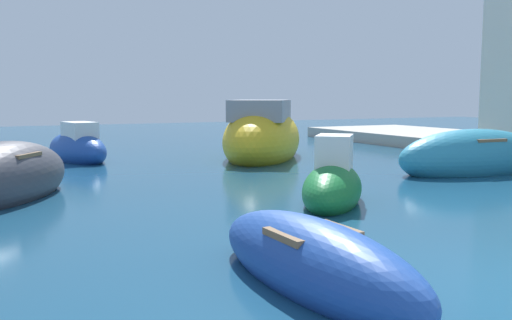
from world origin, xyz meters
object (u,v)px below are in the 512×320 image
Objects in this scene: moored_boat_2 at (262,137)px; moored_boat_4 at (1,179)px; moored_boat_0 at (333,185)px; moored_boat_8 at (473,157)px; moored_boat_6 at (77,149)px; moored_boat_9 at (312,262)px.

moored_boat_4 is at bearing 154.31° from moored_boat_2.
moored_boat_0 reaches higher than moored_boat_8.
moored_boat_0 is at bearing 94.59° from moored_boat_4.
moored_boat_9 is at bearing 169.42° from moored_boat_6.
moored_boat_6 is (2.49, 6.71, -0.03)m from moored_boat_4.
moored_boat_0 is 5.01m from moored_boat_9.
moored_boat_8 is at bearing -59.07° from moored_boat_9.
moored_boat_2 is at bearing -120.70° from moored_boat_6.
moored_boat_6 is at bearing -166.66° from moored_boat_4.
moored_boat_0 is 8.51m from moored_boat_2.
moored_boat_6 is 12.58m from moored_boat_8.
moored_boat_2 is 13.34m from moored_boat_9.
moored_boat_6 is (-3.55, 10.07, 0.03)m from moored_boat_0.
moored_boat_2 is 7.11m from moored_boat_8.
moored_boat_4 is 1.23× the size of moored_boat_9.
moored_boat_0 reaches higher than moored_boat_6.
moored_boat_2 is at bearing -55.33° from moored_boat_8.
moored_boat_6 reaches higher than moored_boat_4.
moored_boat_9 is at bearing 37.46° from moored_boat_8.
moored_boat_9 is at bearing 56.20° from moored_boat_4.
moored_boat_8 is at bearing 117.45° from moored_boat_4.
moored_boat_0 is at bearing 22.18° from moored_boat_8.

